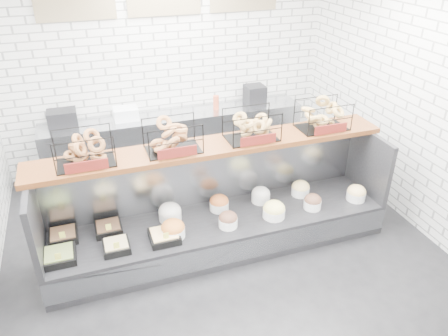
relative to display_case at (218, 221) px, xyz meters
name	(u,v)px	position (x,y,z in m)	size (l,w,h in m)	color
ground	(228,260)	(0.01, -0.34, -0.33)	(5.50, 5.50, 0.00)	black
room_shell	(210,73)	(0.01, 0.26, 1.73)	(5.02, 5.51, 3.01)	silver
display_case	(218,221)	(0.00, 0.00, 0.00)	(4.00, 0.90, 1.20)	black
bagel_shelf	(214,134)	(0.01, 0.18, 1.06)	(4.10, 0.50, 0.40)	#4C2510
prep_counter	(176,139)	(0.00, 2.09, 0.14)	(4.00, 0.60, 1.20)	#93969B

